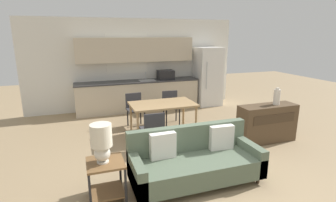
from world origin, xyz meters
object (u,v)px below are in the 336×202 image
(couch, at_px, (194,161))
(side_table, at_px, (106,174))
(table_lamp, at_px, (101,141))
(dining_chair_far_right, at_px, (171,105))
(dining_table, at_px, (163,106))
(dining_chair_far_left, at_px, (135,108))
(refrigerator, at_px, (208,76))
(vase, at_px, (277,97))
(dining_chair_near_left, at_px, (153,129))
(credenza, at_px, (267,123))

(couch, xyz_separation_m, side_table, (-1.35, -0.07, 0.06))
(table_lamp, height_order, dining_chair_far_right, table_lamp)
(dining_table, height_order, dining_chair_far_left, dining_chair_far_left)
(table_lamp, bearing_deg, refrigerator, 48.29)
(dining_chair_far_right, bearing_deg, vase, -40.69)
(side_table, relative_size, table_lamp, 1.08)
(dining_table, distance_m, dining_chair_far_right, 0.91)
(dining_chair_near_left, relative_size, dining_chair_far_right, 1.00)
(dining_table, bearing_deg, credenza, -28.01)
(side_table, relative_size, vase, 1.62)
(side_table, relative_size, dining_chair_near_left, 0.70)
(table_lamp, bearing_deg, couch, 2.97)
(couch, distance_m, dining_chair_far_right, 2.81)
(vase, height_order, dining_chair_far_right, vase)
(dining_table, xyz_separation_m, credenza, (1.99, -1.06, -0.28))
(side_table, xyz_separation_m, table_lamp, (-0.03, 0.00, 0.49))
(table_lamp, bearing_deg, dining_chair_far_left, 69.80)
(credenza, bearing_deg, dining_table, 151.99)
(table_lamp, bearing_deg, side_table, -3.26)
(refrigerator, distance_m, dining_chair_near_left, 3.97)
(dining_chair_near_left, height_order, dining_chair_far_left, same)
(refrigerator, relative_size, dining_table, 1.29)
(side_table, xyz_separation_m, dining_chair_far_left, (1.02, 2.86, 0.09))
(refrigerator, xyz_separation_m, table_lamp, (-3.72, -4.17, -0.04))
(side_table, bearing_deg, table_lamp, 176.74)
(dining_chair_far_right, relative_size, dining_chair_far_left, 1.00)
(dining_table, bearing_deg, couch, -93.77)
(couch, bearing_deg, refrigerator, 60.32)
(couch, relative_size, credenza, 1.58)
(dining_table, height_order, dining_chair_far_right, dining_chair_far_right)
(refrigerator, height_order, dining_chair_far_right, refrigerator)
(refrigerator, distance_m, couch, 4.76)
(dining_chair_near_left, distance_m, dining_chair_far_left, 1.59)
(dining_chair_far_left, bearing_deg, side_table, -113.31)
(credenza, distance_m, dining_chair_far_right, 2.37)
(dining_table, relative_size, dining_chair_near_left, 1.74)
(dining_chair_far_left, bearing_deg, couch, -86.86)
(dining_chair_far_right, bearing_deg, dining_table, -115.45)
(side_table, distance_m, vase, 3.83)
(dining_chair_near_left, xyz_separation_m, dining_chair_far_left, (-0.00, 1.59, 0.00))
(table_lamp, bearing_deg, vase, 15.02)
(dining_table, height_order, side_table, dining_table)
(vase, distance_m, dining_chair_near_left, 2.69)
(couch, xyz_separation_m, table_lamp, (-1.38, -0.07, 0.55))
(couch, height_order, dining_chair_far_left, couch)
(dining_table, distance_m, dining_chair_near_left, 0.94)
(credenza, xyz_separation_m, vase, (0.19, -0.01, 0.57))
(table_lamp, xyz_separation_m, vase, (3.69, 0.99, 0.08))
(refrigerator, relative_size, vase, 5.18)
(refrigerator, height_order, dining_chair_near_left, refrigerator)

